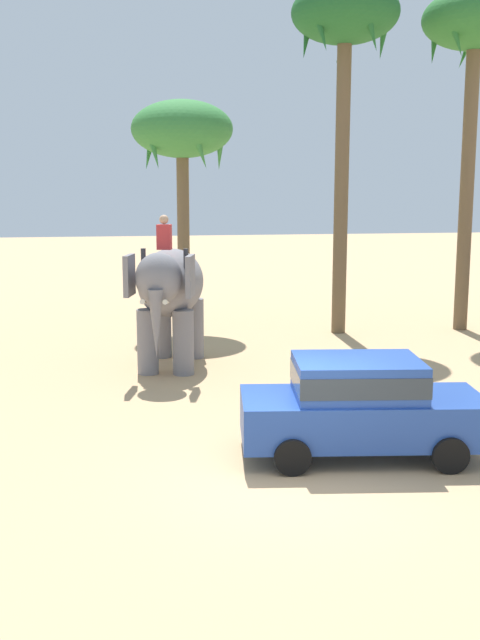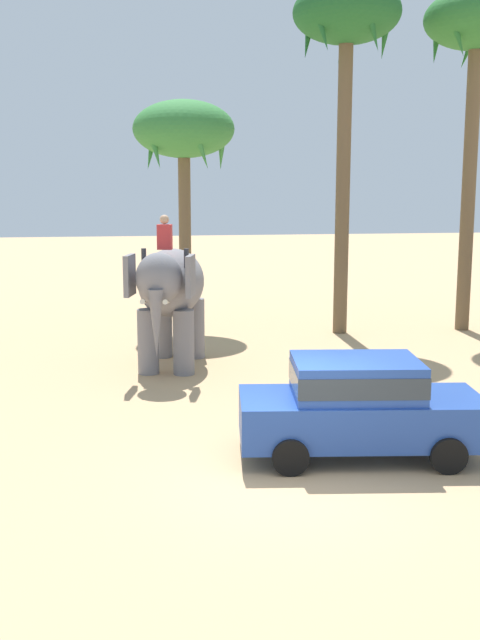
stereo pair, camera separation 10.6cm
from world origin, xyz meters
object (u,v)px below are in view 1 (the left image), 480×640
object	(u,v)px
elephant_with_mahout	(170,290)
palm_tree_near_hut	(182,135)
car_sedan_foreground	(360,403)
palm_tree_left_of_road	(475,34)
palm_tree_far_back	(345,28)

from	to	relation	value
elephant_with_mahout	palm_tree_near_hut	size ratio (longest dim) A/B	0.56
car_sedan_foreground	palm_tree_near_hut	size ratio (longest dim) A/B	0.59
palm_tree_left_of_road	palm_tree_far_back	xyz separation A→B (m)	(-4.04, 0.11, 0.07)
car_sedan_foreground	palm_tree_near_hut	xyz separation A→B (m)	(-1.79, 12.63, 5.21)
palm_tree_near_hut	palm_tree_left_of_road	distance (m)	9.40
elephant_with_mahout	palm_tree_far_back	xyz separation A→B (m)	(5.58, 3.84, 7.17)
car_sedan_foreground	palm_tree_far_back	distance (m)	13.93
car_sedan_foreground	elephant_with_mahout	size ratio (longest dim) A/B	1.07
palm_tree_left_of_road	palm_tree_near_hut	bearing A→B (deg)	167.79
palm_tree_left_of_road	palm_tree_far_back	size ratio (longest dim) A/B	0.99
palm_tree_left_of_road	palm_tree_far_back	world-z (taller)	palm_tree_far_back
palm_tree_near_hut	palm_tree_far_back	bearing A→B (deg)	-20.76
elephant_with_mahout	palm_tree_near_hut	distance (m)	7.04
palm_tree_left_of_road	car_sedan_foreground	bearing A→B (deg)	-122.86
elephant_with_mahout	palm_tree_far_back	size ratio (longest dim) A/B	0.38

